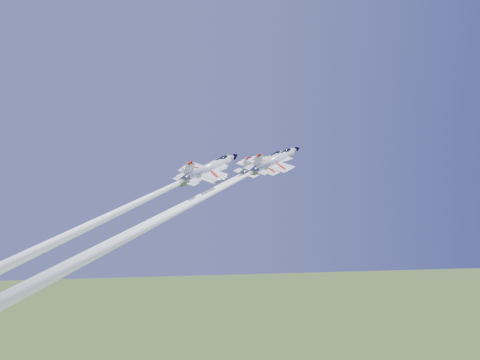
{
  "coord_description": "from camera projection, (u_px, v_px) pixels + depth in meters",
  "views": [
    {
      "loc": [
        -15.93,
        -114.54,
        79.26
      ],
      "look_at": [
        0.0,
        0.0,
        77.88
      ],
      "focal_mm": 40.0,
      "sensor_mm": 36.0,
      "label": 1
    }
  ],
  "objects": [
    {
      "name": "jet_lead",
      "position": [
        184.0,
        205.0,
        103.91
      ],
      "size": [
        37.54,
        40.68,
        52.74
      ],
      "rotation": [
        0.35,
        0.27,
        -0.8
      ],
      "color": "white"
    },
    {
      "name": "jet_slot",
      "position": [
        116.0,
        212.0,
        94.6
      ],
      "size": [
        35.38,
        38.38,
        49.88
      ],
      "rotation": [
        0.35,
        0.27,
        -0.8
      ],
      "color": "white"
    },
    {
      "name": "jet_left",
      "position": [
        124.0,
        210.0,
        103.67
      ],
      "size": [
        36.7,
        39.33,
        49.22
      ],
      "rotation": [
        0.35,
        0.27,
        -0.8
      ],
      "color": "white"
    },
    {
      "name": "jet_right",
      "position": [
        192.0,
        204.0,
        94.22
      ],
      "size": [
        35.06,
        38.1,
        49.78
      ],
      "rotation": [
        0.35,
        0.27,
        -0.8
      ],
      "color": "white"
    }
  ]
}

